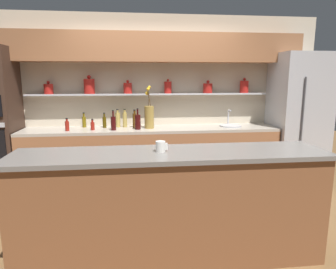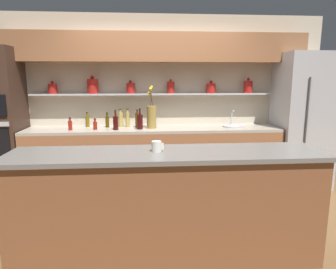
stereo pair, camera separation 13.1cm
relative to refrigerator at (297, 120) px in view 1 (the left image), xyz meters
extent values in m
plane|color=brown|center=(-2.22, -1.20, -1.01)|extent=(12.00, 12.00, 0.00)
cube|color=beige|center=(-2.22, 0.40, 0.29)|extent=(5.20, 0.10, 2.60)
cube|color=#B7B7BC|center=(-2.28, 0.26, 0.40)|extent=(3.65, 0.18, 0.02)
cylinder|color=#AD1E19|center=(-3.77, 0.25, 0.48)|extent=(0.13, 0.13, 0.15)
sphere|color=#AD1E19|center=(-3.77, 0.25, 0.58)|extent=(0.05, 0.05, 0.05)
cylinder|color=#AD1E19|center=(-3.18, 0.25, 0.52)|extent=(0.16, 0.16, 0.22)
sphere|color=#AD1E19|center=(-3.18, 0.25, 0.65)|extent=(0.06, 0.06, 0.06)
cylinder|color=#AD1E19|center=(-2.62, 0.25, 0.49)|extent=(0.13, 0.13, 0.16)
sphere|color=#AD1E19|center=(-2.62, 0.25, 0.59)|extent=(0.04, 0.04, 0.04)
cylinder|color=#AD1E19|center=(-2.00, 0.25, 0.50)|extent=(0.11, 0.11, 0.18)
sphere|color=#AD1E19|center=(-2.00, 0.25, 0.61)|extent=(0.04, 0.04, 0.04)
cylinder|color=#AD1E19|center=(-1.38, 0.25, 0.48)|extent=(0.14, 0.14, 0.15)
sphere|color=#AD1E19|center=(-1.38, 0.25, 0.58)|extent=(0.05, 0.05, 0.05)
cylinder|color=#AD1E19|center=(-0.79, 0.25, 0.50)|extent=(0.13, 0.13, 0.19)
sphere|color=#AD1E19|center=(-0.79, 0.25, 0.62)|extent=(0.05, 0.05, 0.05)
cube|color=#99603D|center=(-2.22, 0.18, 1.08)|extent=(4.42, 0.34, 0.42)
cube|color=#99603D|center=(-2.28, 0.04, -0.57)|extent=(3.75, 0.62, 0.88)
cube|color=#ADA393|center=(-2.28, 0.04, -0.11)|extent=(3.75, 0.62, 0.04)
cube|color=brown|center=(-2.22, -1.83, -0.52)|extent=(2.72, 0.55, 0.98)
cube|color=slate|center=(-2.22, -1.83, -0.01)|extent=(2.78, 0.61, 0.04)
cube|color=#B7B7BC|center=(0.00, 0.00, 0.00)|extent=(0.77, 0.70, 2.02)
cylinder|color=#4C4C51|center=(-0.14, -0.37, 0.10)|extent=(0.02, 0.02, 1.11)
cylinder|color=olive|center=(-2.31, 0.02, 0.07)|extent=(0.14, 0.14, 0.33)
cylinder|color=#4C3319|center=(-2.31, 0.00, 0.36)|extent=(0.06, 0.02, 0.25)
sphere|color=yellow|center=(-2.32, -0.04, 0.49)|extent=(0.05, 0.05, 0.05)
cylinder|color=#4C3319|center=(-2.31, 0.02, 0.33)|extent=(0.02, 0.02, 0.19)
sphere|color=yellow|center=(-2.34, 0.05, 0.42)|extent=(0.05, 0.05, 0.05)
cylinder|color=#4C3319|center=(-2.31, 0.02, 0.37)|extent=(0.05, 0.01, 0.27)
sphere|color=yellow|center=(-2.30, -0.02, 0.51)|extent=(0.04, 0.04, 0.04)
cylinder|color=#B7B7BC|center=(-1.06, 0.04, -0.08)|extent=(0.33, 0.33, 0.02)
cylinder|color=#B7B7BC|center=(-1.06, 0.16, 0.04)|extent=(0.02, 0.02, 0.22)
cylinder|color=#B7B7BC|center=(-1.06, 0.10, 0.15)|extent=(0.02, 0.12, 0.02)
cylinder|color=tan|center=(-2.67, 0.16, 0.02)|extent=(0.06, 0.06, 0.22)
cylinder|color=tan|center=(-2.67, 0.16, 0.15)|extent=(0.03, 0.03, 0.04)
cylinder|color=black|center=(-2.67, 0.16, 0.18)|extent=(0.03, 0.03, 0.01)
cylinder|color=#4C2D0C|center=(-2.52, 0.12, 0.01)|extent=(0.06, 0.06, 0.21)
cylinder|color=#4C2D0C|center=(-2.52, 0.12, 0.14)|extent=(0.03, 0.03, 0.04)
cylinder|color=black|center=(-2.52, 0.12, 0.17)|extent=(0.03, 0.03, 0.01)
cylinder|color=#47380A|center=(-2.97, 0.14, -0.01)|extent=(0.06, 0.06, 0.16)
cylinder|color=#47380A|center=(-2.97, 0.14, 0.10)|extent=(0.03, 0.03, 0.05)
cylinder|color=black|center=(-2.97, 0.14, 0.13)|extent=(0.03, 0.03, 0.01)
cylinder|color=maroon|center=(-3.12, -0.05, -0.04)|extent=(0.06, 0.06, 0.11)
cylinder|color=maroon|center=(-3.12, -0.05, 0.04)|extent=(0.03, 0.03, 0.04)
cylinder|color=black|center=(-3.12, -0.05, 0.06)|extent=(0.03, 0.03, 0.01)
cylinder|color=tan|center=(-2.77, 0.18, 0.02)|extent=(0.07, 0.07, 0.21)
cylinder|color=tan|center=(-2.77, 0.18, 0.15)|extent=(0.03, 0.03, 0.04)
cylinder|color=black|center=(-2.77, 0.18, 0.17)|extent=(0.03, 0.03, 0.01)
cylinder|color=#380C0C|center=(-2.83, -0.09, 0.01)|extent=(0.07, 0.07, 0.19)
cylinder|color=#380C0C|center=(-2.83, -0.09, 0.14)|extent=(0.02, 0.02, 0.08)
cylinder|color=black|center=(-2.83, -0.09, 0.19)|extent=(0.03, 0.03, 0.01)
cylinder|color=#380C0C|center=(-2.48, -0.06, 0.01)|extent=(0.08, 0.08, 0.21)
cylinder|color=#380C0C|center=(-2.48, -0.06, 0.16)|extent=(0.02, 0.02, 0.08)
cylinder|color=black|center=(-2.48, -0.06, 0.21)|extent=(0.03, 0.03, 0.01)
cylinder|color=maroon|center=(-3.47, -0.07, -0.02)|extent=(0.06, 0.06, 0.13)
cylinder|color=maroon|center=(-3.47, -0.07, 0.06)|extent=(0.03, 0.03, 0.04)
cylinder|color=black|center=(-3.47, -0.07, 0.08)|extent=(0.03, 0.03, 0.01)
cylinder|color=brown|center=(-3.28, 0.22, -0.01)|extent=(0.06, 0.06, 0.16)
cylinder|color=brown|center=(-3.28, 0.22, 0.09)|extent=(0.03, 0.03, 0.05)
cylinder|color=black|center=(-3.28, 0.22, 0.13)|extent=(0.03, 0.03, 0.01)
cylinder|color=silver|center=(-2.31, -1.81, 0.06)|extent=(0.09, 0.09, 0.09)
cube|color=silver|center=(-2.26, -1.81, 0.06)|extent=(0.02, 0.01, 0.06)
camera|label=1|loc=(-2.54, -4.35, 0.65)|focal=32.00mm
camera|label=2|loc=(-2.41, -4.37, 0.65)|focal=32.00mm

